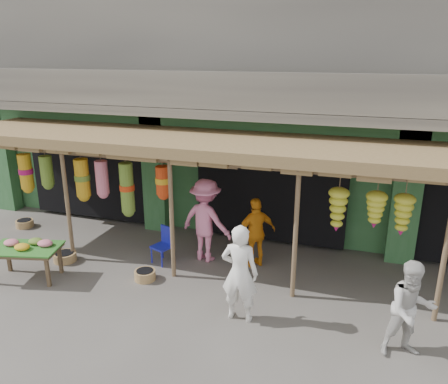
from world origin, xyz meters
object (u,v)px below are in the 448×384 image
(flower_table, at_px, (26,249))
(blue_chair, at_px, (164,243))
(person_shopper, at_px, (206,220))
(person_front, at_px, (240,273))
(person_right, at_px, (411,310))
(person_vendor, at_px, (256,233))

(flower_table, height_order, blue_chair, flower_table)
(blue_chair, relative_size, person_shopper, 0.43)
(person_front, distance_m, person_shopper, 2.40)
(person_right, bearing_deg, person_shopper, 131.72)
(person_vendor, bearing_deg, person_right, 103.25)
(person_right, bearing_deg, flower_table, 157.86)
(person_vendor, height_order, person_shopper, person_shopper)
(person_right, distance_m, person_vendor, 3.65)
(blue_chair, bearing_deg, person_shopper, 46.77)
(flower_table, height_order, person_shopper, person_shopper)
(flower_table, distance_m, person_front, 4.54)
(flower_table, relative_size, person_shopper, 0.81)
(blue_chair, relative_size, person_right, 0.52)
(person_front, bearing_deg, person_right, 176.50)
(person_front, bearing_deg, person_shopper, -56.64)
(person_right, bearing_deg, blue_chair, 139.91)
(person_front, xyz_separation_m, person_shopper, (-1.37, 1.98, 0.06))
(person_front, height_order, person_right, person_front)
(person_shopper, bearing_deg, person_front, 137.47)
(person_right, height_order, person_vendor, person_right)
(blue_chair, relative_size, person_vendor, 0.52)
(blue_chair, bearing_deg, person_vendor, 34.47)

